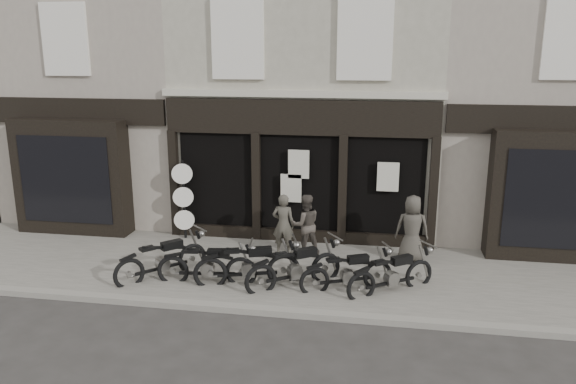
% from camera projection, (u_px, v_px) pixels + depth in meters
% --- Properties ---
extents(ground_plane, '(90.00, 90.00, 0.00)m').
position_uv_depth(ground_plane, '(279.00, 288.00, 12.45)').
color(ground_plane, '#2D2B28').
rests_on(ground_plane, ground).
extents(pavement, '(30.00, 4.20, 0.12)m').
position_uv_depth(pavement, '(286.00, 271.00, 13.29)').
color(pavement, '#625E56').
rests_on(pavement, ground_plane).
extents(kerb, '(30.00, 0.25, 0.13)m').
position_uv_depth(kerb, '(268.00, 311.00, 11.24)').
color(kerb, gray).
rests_on(kerb, ground_plane).
extents(central_building, '(7.30, 6.22, 8.34)m').
position_uv_depth(central_building, '(314.00, 85.00, 17.12)').
color(central_building, '#ACA693').
rests_on(central_building, ground).
extents(neighbour_left, '(5.60, 6.73, 8.34)m').
position_uv_depth(neighbour_left, '(119.00, 84.00, 18.10)').
color(neighbour_left, gray).
rests_on(neighbour_left, ground).
extents(neighbour_right, '(5.60, 6.73, 8.34)m').
position_uv_depth(neighbour_right, '(534.00, 89.00, 16.05)').
color(neighbour_right, gray).
rests_on(neighbour_right, ground).
extents(motorcycle_0, '(1.74, 1.84, 1.09)m').
position_uv_depth(motorcycle_0, '(163.00, 263.00, 12.78)').
color(motorcycle_0, black).
rests_on(motorcycle_0, ground).
extents(motorcycle_1, '(2.24, 0.61, 1.07)m').
position_uv_depth(motorcycle_1, '(208.00, 269.00, 12.46)').
color(motorcycle_1, black).
rests_on(motorcycle_1, ground).
extents(motorcycle_2, '(2.30, 1.02, 1.13)m').
position_uv_depth(motorcycle_2, '(249.00, 269.00, 12.38)').
color(motorcycle_2, black).
rests_on(motorcycle_2, ground).
extents(motorcycle_3, '(2.02, 1.59, 1.11)m').
position_uv_depth(motorcycle_3, '(295.00, 271.00, 12.29)').
color(motorcycle_3, black).
rests_on(motorcycle_3, ground).
extents(motorcycle_4, '(1.98, 1.15, 1.02)m').
position_uv_depth(motorcycle_4, '(348.00, 275.00, 12.13)').
color(motorcycle_4, black).
rests_on(motorcycle_4, ground).
extents(motorcycle_5, '(1.90, 1.49, 1.05)m').
position_uv_depth(motorcycle_5, '(392.00, 278.00, 11.99)').
color(motorcycle_5, black).
rests_on(motorcycle_5, ground).
extents(man_left, '(0.59, 0.41, 1.56)m').
position_uv_depth(man_left, '(283.00, 225.00, 14.01)').
color(man_left, '#464239').
rests_on(man_left, pavement).
extents(man_centre, '(0.91, 0.82, 1.55)m').
position_uv_depth(man_centre, '(305.00, 225.00, 14.03)').
color(man_centre, '#453E38').
rests_on(man_centre, pavement).
extents(man_right, '(0.80, 0.52, 1.64)m').
position_uv_depth(man_right, '(412.00, 229.00, 13.56)').
color(man_right, '#403C35').
rests_on(man_right, pavement).
extents(advert_sign_post, '(0.54, 0.36, 2.28)m').
position_uv_depth(advert_sign_post, '(184.00, 203.00, 15.15)').
color(advert_sign_post, black).
rests_on(advert_sign_post, ground).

